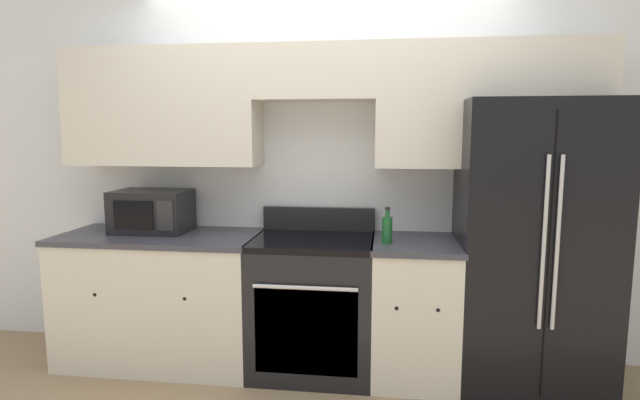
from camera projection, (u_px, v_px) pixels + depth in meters
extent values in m
plane|color=#937A5B|center=(313.00, 392.00, 3.02)|extent=(12.00, 12.00, 0.00)
cube|color=silver|center=(326.00, 170.00, 3.49)|extent=(8.00, 0.06, 2.60)
cube|color=beige|center=(164.00, 108.00, 3.38)|extent=(1.31, 0.33, 0.78)
cube|color=beige|center=(316.00, 73.00, 3.22)|extent=(0.78, 0.33, 0.35)
cube|color=beige|center=(489.00, 106.00, 3.11)|extent=(1.40, 0.33, 0.78)
cube|color=beige|center=(162.00, 300.00, 3.40)|extent=(1.31, 0.62, 0.85)
cube|color=#383842|center=(159.00, 237.00, 3.34)|extent=(1.33, 0.64, 0.03)
sphere|color=black|center=(95.00, 295.00, 3.12)|extent=(0.03, 0.03, 0.03)
sphere|color=black|center=(185.00, 299.00, 3.05)|extent=(0.03, 0.03, 0.03)
cube|color=beige|center=(414.00, 312.00, 3.19)|extent=(0.52, 0.62, 0.85)
cube|color=#383842|center=(415.00, 244.00, 3.13)|extent=(0.55, 0.64, 0.03)
sphere|color=black|center=(397.00, 308.00, 2.88)|extent=(0.03, 0.03, 0.03)
sphere|color=black|center=(438.00, 310.00, 2.85)|extent=(0.03, 0.03, 0.03)
cube|color=black|center=(313.00, 307.00, 3.27)|extent=(0.78, 0.62, 0.84)
cube|color=black|center=(306.00, 332.00, 2.98)|extent=(0.62, 0.01, 0.54)
cube|color=black|center=(313.00, 241.00, 3.21)|extent=(0.78, 0.62, 0.04)
cube|color=black|center=(319.00, 219.00, 3.47)|extent=(0.78, 0.04, 0.16)
cylinder|color=silver|center=(305.00, 288.00, 2.91)|extent=(0.62, 0.02, 0.02)
cube|color=black|center=(531.00, 245.00, 3.07)|extent=(0.88, 0.68, 1.75)
cube|color=black|center=(548.00, 258.00, 2.73)|extent=(0.01, 0.01, 1.61)
cylinder|color=#B7B7BC|center=(544.00, 243.00, 2.70)|extent=(0.02, 0.02, 0.96)
cylinder|color=#B7B7BC|center=(558.00, 244.00, 2.69)|extent=(0.02, 0.02, 0.96)
cube|color=black|center=(152.00, 211.00, 3.42)|extent=(0.49, 0.34, 0.29)
cube|color=black|center=(133.00, 215.00, 3.25)|extent=(0.27, 0.01, 0.19)
cube|color=#262628|center=(165.00, 216.00, 3.22)|extent=(0.11, 0.01, 0.20)
cylinder|color=#195928|center=(387.00, 230.00, 3.06)|extent=(0.06, 0.06, 0.16)
cylinder|color=#195928|center=(387.00, 214.00, 3.05)|extent=(0.03, 0.03, 0.04)
cylinder|color=black|center=(388.00, 208.00, 3.04)|extent=(0.03, 0.03, 0.02)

